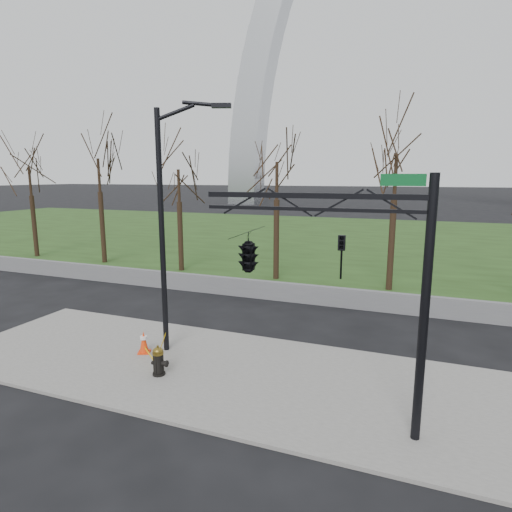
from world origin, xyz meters
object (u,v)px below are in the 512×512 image
at_px(fire_hydrant, 159,361).
at_px(traffic_cone, 144,342).
at_px(traffic_signal_mast, 279,254).
at_px(street_light, 168,215).

height_order(fire_hydrant, traffic_cone, fire_hydrant).
bearing_deg(fire_hydrant, traffic_signal_mast, -13.34).
bearing_deg(street_light, traffic_cone, -162.24).
bearing_deg(traffic_cone, fire_hydrant, -40.71).
distance_m(traffic_cone, street_light, 4.33).
relative_size(fire_hydrant, street_light, 0.11).
relative_size(street_light, traffic_signal_mast, 1.37).
relative_size(traffic_cone, traffic_signal_mast, 0.13).
relative_size(fire_hydrant, traffic_signal_mast, 0.15).
height_order(fire_hydrant, street_light, street_light).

